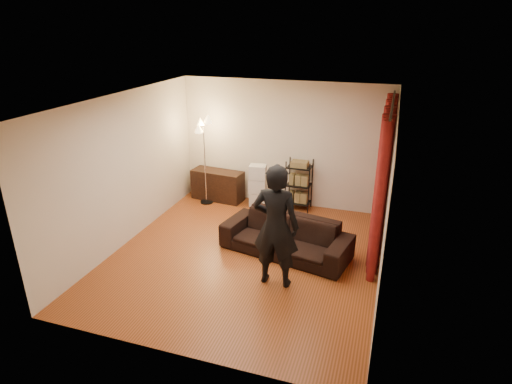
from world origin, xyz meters
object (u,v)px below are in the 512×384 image
(media_cabinet, at_px, (218,185))
(floor_lamp, at_px, (205,162))
(person, at_px, (276,226))
(storage_boxes, at_px, (258,185))
(wire_shelf, at_px, (299,185))
(sofa, at_px, (286,236))

(media_cabinet, relative_size, floor_lamp, 0.61)
(person, height_order, floor_lamp, person)
(media_cabinet, distance_m, storage_boxes, 1.00)
(person, xyz_separation_m, floor_lamp, (-2.32, 2.57, -0.01))
(storage_boxes, relative_size, wire_shelf, 0.86)
(media_cabinet, bearing_deg, person, -46.93)
(sofa, distance_m, wire_shelf, 1.97)
(media_cabinet, bearing_deg, storage_boxes, 2.53)
(sofa, height_order, wire_shelf, wire_shelf)
(floor_lamp, bearing_deg, storage_boxes, 10.37)
(person, xyz_separation_m, wire_shelf, (-0.29, 2.89, -0.42))
(sofa, distance_m, floor_lamp, 2.85)
(wire_shelf, bearing_deg, storage_boxes, -156.23)
(person, height_order, storage_boxes, person)
(sofa, bearing_deg, person, -73.89)
(sofa, xyz_separation_m, storage_boxes, (-1.10, 1.84, 0.14))
(person, bearing_deg, media_cabinet, -52.92)
(wire_shelf, relative_size, floor_lamp, 0.57)
(media_cabinet, xyz_separation_m, wire_shelf, (1.87, 0.05, 0.21))
(media_cabinet, xyz_separation_m, storage_boxes, (0.98, -0.06, 0.13))
(storage_boxes, distance_m, floor_lamp, 1.27)
(media_cabinet, distance_m, floor_lamp, 0.70)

